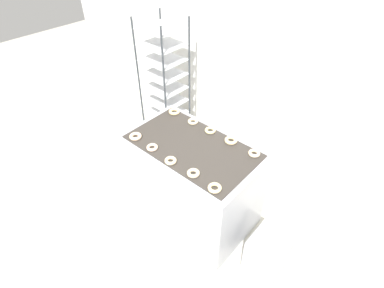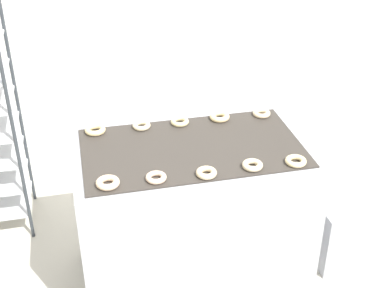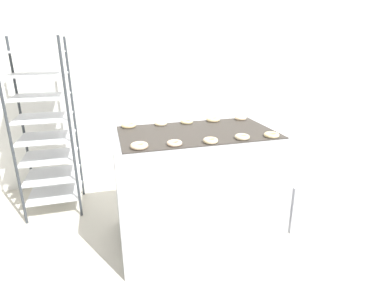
% 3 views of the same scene
% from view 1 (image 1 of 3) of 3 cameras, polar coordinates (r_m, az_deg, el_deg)
% --- Properties ---
extents(ground_plane, '(14.00, 14.00, 0.00)m').
position_cam_1_polar(ground_plane, '(3.29, -7.91, -19.02)').
color(ground_plane, beige).
extents(wall_back, '(8.00, 0.05, 2.80)m').
position_cam_1_polar(wall_back, '(3.70, 15.95, 16.05)').
color(wall_back, white).
rests_on(wall_back, ground_plane).
extents(fryer_machine, '(1.33, 0.79, 0.97)m').
position_cam_1_polar(fryer_machine, '(3.17, 0.00, -7.07)').
color(fryer_machine, '#A8AAB2').
rests_on(fryer_machine, ground_plane).
extents(baking_rack_cart, '(0.52, 0.49, 1.71)m').
position_cam_1_polar(baking_rack_cart, '(4.16, -5.30, 11.86)').
color(baking_rack_cart, '#33383D').
rests_on(baking_rack_cart, ground_plane).
extents(glaze_bin, '(0.32, 0.34, 0.45)m').
position_cam_1_polar(glaze_bin, '(3.04, 14.08, -19.71)').
color(glaze_bin, '#A8AAB2').
rests_on(glaze_bin, ground_plane).
extents(donut_near_leftmost, '(0.12, 0.12, 0.03)m').
position_cam_1_polar(donut_near_leftmost, '(2.97, -10.72, 1.44)').
color(donut_near_leftmost, beige).
rests_on(donut_near_leftmost, fryer_machine).
extents(donut_near_left, '(0.11, 0.11, 0.03)m').
position_cam_1_polar(donut_near_left, '(2.82, -7.59, -0.64)').
color(donut_near_left, beige).
rests_on(donut_near_left, fryer_machine).
extents(donut_near_center, '(0.11, 0.11, 0.03)m').
position_cam_1_polar(donut_near_center, '(2.66, -4.10, -3.17)').
color(donut_near_center, beige).
rests_on(donut_near_center, fryer_machine).
extents(donut_near_right, '(0.11, 0.11, 0.03)m').
position_cam_1_polar(donut_near_right, '(2.54, 0.26, -5.56)').
color(donut_near_right, beige).
rests_on(donut_near_right, fryer_machine).
extents(donut_near_rightmost, '(0.11, 0.11, 0.03)m').
position_cam_1_polar(donut_near_rightmost, '(2.44, 4.34, -8.33)').
color(donut_near_rightmost, beige).
rests_on(donut_near_rightmost, fryer_machine).
extents(donut_far_leftmost, '(0.12, 0.12, 0.03)m').
position_cam_1_polar(donut_far_leftmost, '(3.29, -3.39, 6.19)').
color(donut_far_leftmost, '#F0D390').
rests_on(donut_far_leftmost, fryer_machine).
extents(donut_far_left, '(0.11, 0.11, 0.03)m').
position_cam_1_polar(donut_far_left, '(3.13, 0.18, 4.34)').
color(donut_far_left, beige).
rests_on(donut_far_left, fryer_machine).
extents(donut_far_center, '(0.11, 0.11, 0.03)m').
position_cam_1_polar(donut_far_center, '(3.01, 3.50, 2.62)').
color(donut_far_center, beige).
rests_on(donut_far_center, fryer_machine).
extents(donut_far_right, '(0.12, 0.12, 0.03)m').
position_cam_1_polar(donut_far_right, '(2.90, 7.43, 0.71)').
color(donut_far_right, beige).
rests_on(donut_far_right, fryer_machine).
extents(donut_far_rightmost, '(0.11, 0.11, 0.03)m').
position_cam_1_polar(donut_far_rightmost, '(2.79, 11.76, -1.72)').
color(donut_far_rightmost, beige).
rests_on(donut_far_rightmost, fryer_machine).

